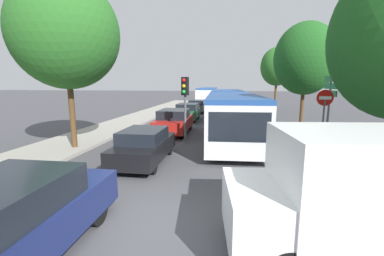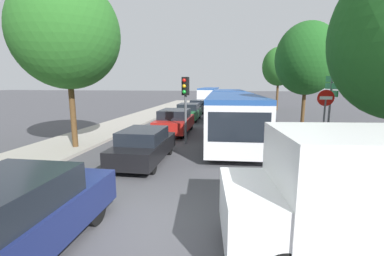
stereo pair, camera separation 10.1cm
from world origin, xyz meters
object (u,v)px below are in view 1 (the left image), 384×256
at_px(queued_car_red, 174,121).
at_px(direction_sign_post, 330,94).
at_px(articulated_bus, 229,108).
at_px(tree_right_mid, 305,59).
at_px(white_van, 384,192).
at_px(traffic_light, 185,95).
at_px(queued_car_navy, 6,224).
at_px(city_bus_rear, 208,95).
at_px(queued_car_graphite, 197,106).
at_px(tree_left_mid, 66,34).
at_px(queued_car_black, 144,146).
at_px(tree_right_far, 277,68).
at_px(no_entry_sign, 324,111).
at_px(queued_car_green, 188,112).

distance_m(queued_car_red, direction_sign_post, 8.63).
relative_size(articulated_bus, tree_right_mid, 2.38).
bearing_deg(queued_car_red, articulated_bus, -57.83).
relative_size(white_van, traffic_light, 1.52).
height_order(queued_car_red, white_van, white_van).
distance_m(articulated_bus, queued_car_navy, 14.59).
relative_size(city_bus_rear, traffic_light, 3.29).
relative_size(city_bus_rear, queued_car_graphite, 2.87).
bearing_deg(tree_left_mid, direction_sign_post, 11.31).
height_order(city_bus_rear, traffic_light, traffic_light).
xyz_separation_m(queued_car_black, tree_left_mid, (-3.90, 1.42, 4.55)).
distance_m(queued_car_black, white_van, 7.66).
distance_m(direction_sign_post, tree_right_far, 17.82).
relative_size(tree_left_mid, tree_right_mid, 1.07).
bearing_deg(white_van, articulated_bus, -84.28).
xyz_separation_m(queued_car_navy, no_entry_sign, (7.71, 8.46, 1.09)).
distance_m(queued_car_green, no_entry_sign, 12.06).
relative_size(articulated_bus, white_van, 3.28).
bearing_deg(city_bus_rear, queued_car_red, 179.13).
distance_m(white_van, direction_sign_post, 8.91).
relative_size(city_bus_rear, queued_car_black, 2.88).
height_order(queued_car_graphite, tree_right_far, tree_right_far).
bearing_deg(articulated_bus, queued_car_graphite, -163.18).
bearing_deg(city_bus_rear, direction_sign_post, -163.48).
distance_m(queued_car_red, queued_car_graphite, 11.65).
distance_m(queued_car_graphite, white_van, 23.32).
bearing_deg(tree_right_mid, no_entry_sign, -97.25).
distance_m(queued_car_black, tree_left_mid, 6.16).
relative_size(queued_car_red, white_van, 0.83).
bearing_deg(queued_car_red, no_entry_sign, -115.76).
distance_m(queued_car_green, traffic_light, 8.76).
bearing_deg(traffic_light, queued_car_navy, 7.04).
distance_m(no_entry_sign, direction_sign_post, 1.60).
bearing_deg(direction_sign_post, articulated_bus, -45.19).
xyz_separation_m(queued_car_black, queued_car_green, (-0.25, 11.80, 0.04)).
xyz_separation_m(articulated_bus, queued_car_graphite, (-3.43, 9.51, -0.76)).
distance_m(queued_car_navy, no_entry_sign, 11.50).
relative_size(direction_sign_post, tree_right_mid, 0.51).
distance_m(queued_car_navy, queued_car_black, 5.96).
height_order(articulated_bus, queued_car_red, articulated_bus).
xyz_separation_m(queued_car_navy, traffic_light, (1.39, 9.28, 1.71)).
bearing_deg(queued_car_red, queued_car_green, 0.70).
bearing_deg(queued_car_navy, tree_right_far, -18.22).
relative_size(city_bus_rear, no_entry_sign, 3.97).
height_order(articulated_bus, direction_sign_post, direction_sign_post).
distance_m(queued_car_green, tree_right_mid, 9.68).
relative_size(articulated_bus, direction_sign_post, 4.72).
relative_size(city_bus_rear, queued_car_navy, 2.51).
distance_m(queued_car_graphite, tree_right_far, 10.31).
relative_size(queued_car_graphite, tree_left_mid, 0.51).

